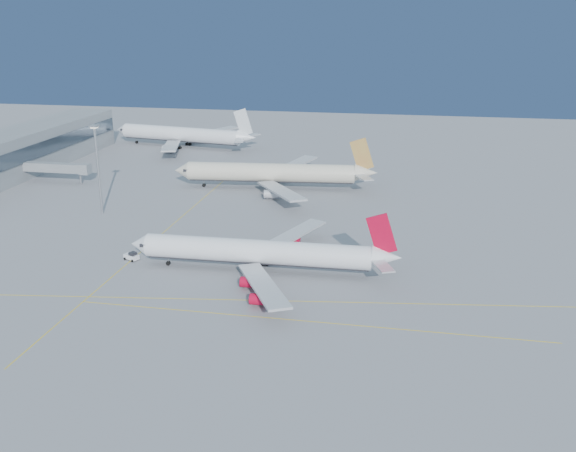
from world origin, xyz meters
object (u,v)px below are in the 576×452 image
at_px(pushback_tug, 132,256).
at_px(airliner_etihad, 275,173).
at_px(light_mast, 98,162).
at_px(airliner_virgin, 263,252).
at_px(airliner_third, 184,135).

bearing_deg(pushback_tug, airliner_etihad, 97.37).
bearing_deg(light_mast, airliner_virgin, -31.78).
height_order(airliner_virgin, light_mast, light_mast).
distance_m(airliner_virgin, pushback_tug, 31.73).
distance_m(airliner_third, pushback_tug, 133.02).
bearing_deg(airliner_third, pushback_tug, -65.91).
height_order(airliner_etihad, light_mast, light_mast).
bearing_deg(airliner_virgin, airliner_third, 115.48).
bearing_deg(airliner_etihad, airliner_third, 125.77).
bearing_deg(pushback_tug, light_mast, 148.74).
bearing_deg(airliner_virgin, light_mast, 147.29).
xyz_separation_m(airliner_third, light_mast, (9.32, -95.74, 9.49)).
bearing_deg(airliner_etihad, light_mast, -145.68).
bearing_deg(pushback_tug, airliner_virgin, 21.02).
bearing_deg(light_mast, airliner_etihad, 39.88).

